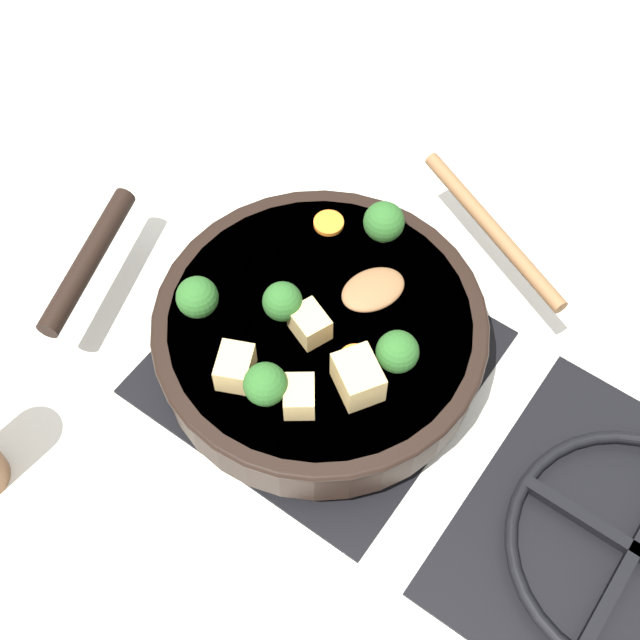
{
  "coord_description": "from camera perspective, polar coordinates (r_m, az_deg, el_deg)",
  "views": [
    {
      "loc": [
        0.38,
        0.27,
        0.83
      ],
      "look_at": [
        0.0,
        0.0,
        0.09
      ],
      "focal_mm": 50.0,
      "sensor_mm": 36.0,
      "label": 1
    }
  ],
  "objects": [
    {
      "name": "tofu_cube_near_handle",
      "position": [
        0.83,
        2.45,
        -3.69
      ],
      "size": [
        0.06,
        0.06,
        0.04
      ],
      "primitive_type": "cube",
      "rotation": [
        0.0,
        0.0,
        1.01
      ],
      "color": "#DBB770",
      "rests_on": "skillet_pan"
    },
    {
      "name": "tofu_cube_center_large",
      "position": [
        0.86,
        -0.43,
        -0.4
      ],
      "size": [
        0.04,
        0.05,
        0.03
      ],
      "primitive_type": "cube",
      "rotation": [
        0.0,
        0.0,
        1.2
      ],
      "color": "#DBB770",
      "rests_on": "skillet_pan"
    },
    {
      "name": "tofu_cube_east_chunk",
      "position": [
        0.82,
        -1.35,
        -4.91
      ],
      "size": [
        0.05,
        0.04,
        0.03
      ],
      "primitive_type": "cube",
      "rotation": [
        0.0,
        0.0,
        3.77
      ],
      "color": "#DBB770",
      "rests_on": "skillet_pan"
    },
    {
      "name": "broccoli_floret_north_edge",
      "position": [
        0.87,
        -7.86,
        1.43
      ],
      "size": [
        0.04,
        0.04,
        0.05
      ],
      "color": "#709956",
      "rests_on": "skillet_pan"
    },
    {
      "name": "carrot_slice_orange_thin",
      "position": [
        0.85,
        2.27,
        -2.51
      ],
      "size": [
        0.03,
        0.03,
        0.01
      ],
      "primitive_type": "cylinder",
      "color": "orange",
      "rests_on": "skillet_pan"
    },
    {
      "name": "front_burner_grate",
      "position": [
        0.94,
        -0.0,
        -2.41
      ],
      "size": [
        0.31,
        0.31,
        0.03
      ],
      "color": "black",
      "rests_on": "ground_plane"
    },
    {
      "name": "broccoli_floret_west_rim",
      "position": [
        0.83,
        5.02,
        -2.01
      ],
      "size": [
        0.04,
        0.04,
        0.05
      ],
      "color": "#709956",
      "rests_on": "skillet_pan"
    },
    {
      "name": "broccoli_floret_near_spoon",
      "position": [
        0.92,
        4.11,
        6.27
      ],
      "size": [
        0.04,
        0.04,
        0.05
      ],
      "color": "#709956",
      "rests_on": "skillet_pan"
    },
    {
      "name": "carrot_slice_near_center",
      "position": [
        0.94,
        0.56,
        6.23
      ],
      "size": [
        0.03,
        0.03,
        0.01
      ],
      "primitive_type": "cylinder",
      "color": "orange",
      "rests_on": "skillet_pan"
    },
    {
      "name": "broccoli_floret_east_rim",
      "position": [
        0.86,
        -2.42,
        1.17
      ],
      "size": [
        0.04,
        0.04,
        0.05
      ],
      "color": "#709956",
      "rests_on": "skillet_pan"
    },
    {
      "name": "rear_burner_grate",
      "position": [
        0.91,
        19.37,
        -13.89
      ],
      "size": [
        0.31,
        0.31,
        0.03
      ],
      "color": "black",
      "rests_on": "ground_plane"
    },
    {
      "name": "skillet_pan",
      "position": [
        0.9,
        -0.13,
        -0.87
      ],
      "size": [
        0.34,
        0.45,
        0.06
      ],
      "color": "black",
      "rests_on": "front_burner_grate"
    },
    {
      "name": "broccoli_floret_center_top",
      "position": [
        0.81,
        -3.51,
        -4.14
      ],
      "size": [
        0.04,
        0.04,
        0.05
      ],
      "color": "#709956",
      "rests_on": "skillet_pan"
    },
    {
      "name": "wooden_spoon",
      "position": [
        0.92,
        7.77,
        4.14
      ],
      "size": [
        0.23,
        0.21,
        0.02
      ],
      "color": "brown",
      "rests_on": "skillet_pan"
    },
    {
      "name": "tofu_cube_west_chunk",
      "position": [
        0.84,
        -5.46,
        -3.03
      ],
      "size": [
        0.05,
        0.05,
        0.03
      ],
      "primitive_type": "cube",
      "rotation": [
        0.0,
        0.0,
        3.57
      ],
      "color": "#DBB770",
      "rests_on": "skillet_pan"
    },
    {
      "name": "ground_plane",
      "position": [
        0.95,
        -0.0,
        -2.76
      ],
      "size": [
        2.4,
        2.4,
        0.0
      ],
      "primitive_type": "plane",
      "color": "silver"
    }
  ]
}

